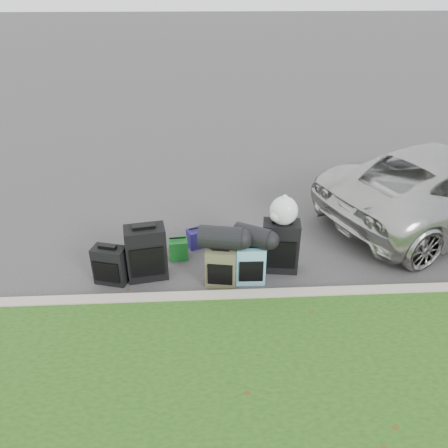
{
  "coord_description": "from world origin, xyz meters",
  "views": [
    {
      "loc": [
        -0.41,
        -5.62,
        3.83
      ],
      "look_at": [
        -0.1,
        0.2,
        0.55
      ],
      "focal_mm": 35.0,
      "sensor_mm": 36.0,
      "label": 1
    }
  ],
  "objects_px": {
    "suitcase_olive": "(221,267)",
    "tote_green": "(178,249)",
    "tote_navy": "(197,238)",
    "suitcase_teal": "(250,264)",
    "suitcase_large_black_right": "(280,246)",
    "suitcase_small_black": "(110,265)",
    "suitcase_large_black_left": "(146,253)"
  },
  "relations": [
    {
      "from": "suitcase_teal",
      "to": "suitcase_olive",
      "type": "bearing_deg",
      "value": -173.83
    },
    {
      "from": "tote_green",
      "to": "tote_navy",
      "type": "distance_m",
      "value": 0.44
    },
    {
      "from": "tote_green",
      "to": "suitcase_teal",
      "type": "bearing_deg",
      "value": -37.48
    },
    {
      "from": "suitcase_large_black_right",
      "to": "tote_green",
      "type": "distance_m",
      "value": 1.59
    },
    {
      "from": "suitcase_olive",
      "to": "tote_green",
      "type": "xyz_separation_m",
      "value": [
        -0.64,
        0.7,
        -0.13
      ]
    },
    {
      "from": "suitcase_olive",
      "to": "suitcase_teal",
      "type": "bearing_deg",
      "value": 14.51
    },
    {
      "from": "tote_navy",
      "to": "suitcase_teal",
      "type": "bearing_deg",
      "value": -73.49
    },
    {
      "from": "suitcase_large_black_right",
      "to": "tote_green",
      "type": "relative_size",
      "value": 2.46
    },
    {
      "from": "suitcase_large_black_right",
      "to": "suitcase_small_black",
      "type": "bearing_deg",
      "value": -167.79
    },
    {
      "from": "tote_green",
      "to": "suitcase_olive",
      "type": "bearing_deg",
      "value": -53.08
    },
    {
      "from": "suitcase_small_black",
      "to": "tote_green",
      "type": "xyz_separation_m",
      "value": [
        0.94,
        0.56,
        -0.12
      ]
    },
    {
      "from": "suitcase_large_black_left",
      "to": "tote_navy",
      "type": "bearing_deg",
      "value": 38.13
    },
    {
      "from": "suitcase_olive",
      "to": "tote_green",
      "type": "relative_size",
      "value": 1.8
    },
    {
      "from": "suitcase_teal",
      "to": "tote_navy",
      "type": "bearing_deg",
      "value": 128.69
    },
    {
      "from": "suitcase_olive",
      "to": "tote_green",
      "type": "height_order",
      "value": "suitcase_olive"
    },
    {
      "from": "suitcase_large_black_left",
      "to": "suitcase_teal",
      "type": "bearing_deg",
      "value": -17.81
    },
    {
      "from": "suitcase_teal",
      "to": "tote_green",
      "type": "height_order",
      "value": "suitcase_teal"
    },
    {
      "from": "suitcase_small_black",
      "to": "tote_green",
      "type": "relative_size",
      "value": 1.75
    },
    {
      "from": "suitcase_teal",
      "to": "tote_green",
      "type": "bearing_deg",
      "value": 148.7
    },
    {
      "from": "suitcase_small_black",
      "to": "tote_navy",
      "type": "distance_m",
      "value": 1.52
    },
    {
      "from": "suitcase_olive",
      "to": "tote_green",
      "type": "distance_m",
      "value": 0.96
    },
    {
      "from": "tote_green",
      "to": "tote_navy",
      "type": "xyz_separation_m",
      "value": [
        0.28,
        0.33,
        -0.01
      ]
    },
    {
      "from": "suitcase_teal",
      "to": "tote_green",
      "type": "distance_m",
      "value": 1.25
    },
    {
      "from": "suitcase_small_black",
      "to": "suitcase_olive",
      "type": "xyz_separation_m",
      "value": [
        1.57,
        -0.14,
        0.01
      ]
    },
    {
      "from": "suitcase_large_black_right",
      "to": "tote_green",
      "type": "bearing_deg",
      "value": 174.0
    },
    {
      "from": "suitcase_large_black_right",
      "to": "tote_navy",
      "type": "xyz_separation_m",
      "value": [
        -1.24,
        0.71,
        -0.25
      ]
    },
    {
      "from": "suitcase_large_black_left",
      "to": "tote_navy",
      "type": "relative_size",
      "value": 2.71
    },
    {
      "from": "suitcase_small_black",
      "to": "suitcase_teal",
      "type": "distance_m",
      "value": 1.99
    },
    {
      "from": "suitcase_large_black_right",
      "to": "tote_navy",
      "type": "bearing_deg",
      "value": 158.23
    },
    {
      "from": "suitcase_small_black",
      "to": "tote_navy",
      "type": "height_order",
      "value": "suitcase_small_black"
    },
    {
      "from": "suitcase_small_black",
      "to": "tote_navy",
      "type": "bearing_deg",
      "value": 51.54
    },
    {
      "from": "suitcase_teal",
      "to": "suitcase_large_black_right",
      "type": "xyz_separation_m",
      "value": [
        0.47,
        0.29,
        0.1
      ]
    }
  ]
}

